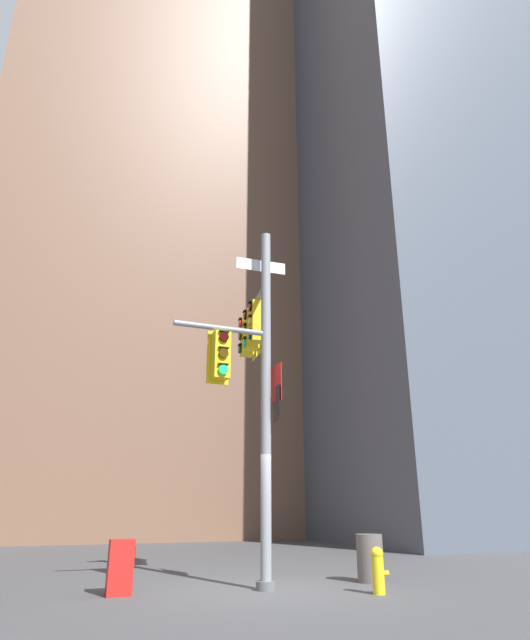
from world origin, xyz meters
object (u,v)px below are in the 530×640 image
object	(u,v)px
fire_hydrant	(378,569)
signal_pole_assembly	(253,358)
newspaper_box	(120,567)
trash_bin	(370,558)

from	to	relation	value
fire_hydrant	signal_pole_assembly	bearing A→B (deg)	135.86
newspaper_box	trash_bin	bearing A→B (deg)	-0.46
fire_hydrant	newspaper_box	distance (m)	4.68
signal_pole_assembly	trash_bin	xyz separation A→B (m)	(2.53, -0.34, -4.22)
newspaper_box	trash_bin	size ratio (longest dim) A/B	0.99
fire_hydrant	trash_bin	xyz separation A→B (m)	(0.70, 1.44, 0.05)
signal_pole_assembly	trash_bin	world-z (taller)	signal_pole_assembly
signal_pole_assembly	trash_bin	bearing A→B (deg)	-7.68
fire_hydrant	newspaper_box	size ratio (longest dim) A/B	0.85
newspaper_box	trash_bin	distance (m)	5.13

